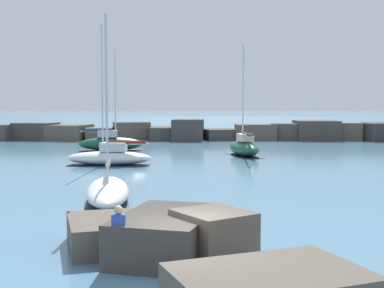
% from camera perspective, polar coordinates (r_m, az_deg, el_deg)
% --- Properties ---
extents(ground_plane, '(600.00, 600.00, 0.00)m').
position_cam_1_polar(ground_plane, '(14.65, -1.42, -13.59)').
color(ground_plane, teal).
extents(open_sea_beyond, '(400.00, 116.00, 0.01)m').
position_cam_1_polar(open_sea_beyond, '(126.04, -0.37, 2.29)').
color(open_sea_beyond, teal).
rests_on(open_sea_beyond, ground).
extents(breakwater_jetty, '(63.91, 6.74, 2.58)m').
position_cam_1_polar(breakwater_jetty, '(66.39, 3.00, 1.33)').
color(breakwater_jetty, '#4C443D').
rests_on(breakwater_jetty, ground).
extents(foreground_rocks, '(14.62, 8.60, 1.43)m').
position_cam_1_polar(foreground_rocks, '(14.98, -5.38, -11.17)').
color(foreground_rocks, '#423D38').
rests_on(foreground_rocks, ground).
extents(sailboat_moored_0, '(3.01, 6.19, 9.63)m').
position_cam_1_polar(sailboat_moored_0, '(46.37, 5.35, -0.34)').
color(sailboat_moored_0, '#195138').
rests_on(sailboat_moored_0, ground).
extents(sailboat_moored_1, '(2.91, 7.54, 8.47)m').
position_cam_1_polar(sailboat_moored_1, '(25.10, -9.20, -4.91)').
color(sailboat_moored_1, white).
rests_on(sailboat_moored_1, ground).
extents(sailboat_moored_3, '(6.27, 2.60, 9.66)m').
position_cam_1_polar(sailboat_moored_3, '(51.82, -8.92, 0.13)').
color(sailboat_moored_3, '#195138').
rests_on(sailboat_moored_3, ground).
extents(sailboat_moored_4, '(6.27, 2.45, 10.21)m').
position_cam_1_polar(sailboat_moored_4, '(39.70, -8.99, -1.33)').
color(sailboat_moored_4, white).
rests_on(sailboat_moored_4, ground).
extents(person_on_rocks, '(0.36, 0.24, 1.81)m').
position_cam_1_polar(person_on_rocks, '(14.58, -8.06, -9.55)').
color(person_on_rocks, '#282833').
rests_on(person_on_rocks, ground).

